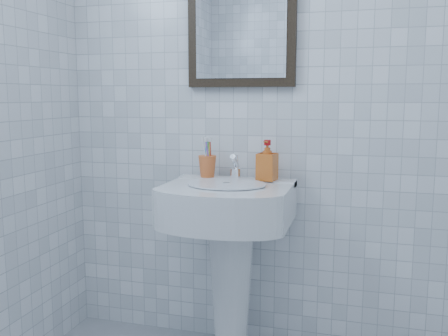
% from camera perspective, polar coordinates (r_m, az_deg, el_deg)
% --- Properties ---
extents(wall_back, '(2.20, 0.02, 2.50)m').
position_cam_1_polar(wall_back, '(2.30, 7.83, 9.42)').
color(wall_back, white).
rests_on(wall_back, ground).
extents(washbasin, '(0.54, 0.40, 0.83)m').
position_cam_1_polar(washbasin, '(2.23, 0.64, -8.45)').
color(washbasin, white).
rests_on(washbasin, ground).
extents(faucet, '(0.05, 0.10, 0.12)m').
position_cam_1_polar(faucet, '(2.26, 1.31, -0.09)').
color(faucet, white).
rests_on(faucet, washbasin).
extents(toothbrush_cup, '(0.10, 0.10, 0.10)m').
position_cam_1_polar(toothbrush_cup, '(2.31, -1.91, 0.19)').
color(toothbrush_cup, '#D9612A').
rests_on(toothbrush_cup, washbasin).
extents(soap_dispenser, '(0.09, 0.10, 0.18)m').
position_cam_1_polar(soap_dispenser, '(2.22, 4.96, 0.88)').
color(soap_dispenser, '#C95013').
rests_on(soap_dispenser, washbasin).
extents(wall_mirror, '(0.50, 0.04, 0.62)m').
position_cam_1_polar(wall_mirror, '(2.35, 1.99, 16.81)').
color(wall_mirror, black).
rests_on(wall_mirror, wall_back).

